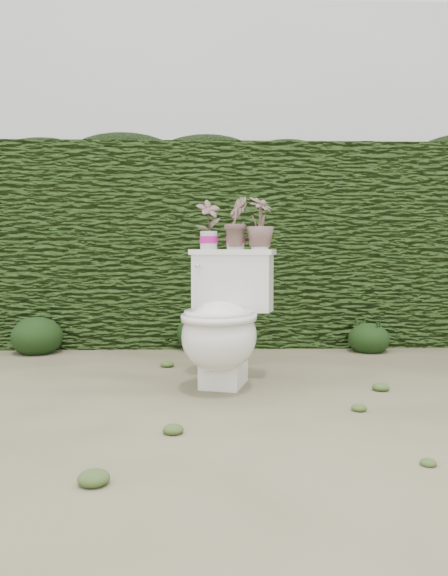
{
  "coord_description": "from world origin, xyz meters",
  "views": [
    {
      "loc": [
        -0.02,
        -3.21,
        0.78
      ],
      "look_at": [
        0.09,
        0.07,
        0.55
      ],
      "focal_mm": 35.0,
      "sensor_mm": 36.0,
      "label": 1
    }
  ],
  "objects_px": {
    "potted_plant_left": "(209,225)",
    "toilet": "(223,324)",
    "potted_plant_center": "(235,224)",
    "potted_plant_right": "(260,224)"
  },
  "relations": [
    {
      "from": "toilet",
      "to": "potted_plant_right",
      "type": "bearing_deg",
      "value": 55.31
    },
    {
      "from": "toilet",
      "to": "potted_plant_left",
      "type": "bearing_deg",
      "value": 121.92
    },
    {
      "from": "potted_plant_left",
      "to": "potted_plant_right",
      "type": "distance_m",
      "value": 0.32
    },
    {
      "from": "potted_plant_right",
      "to": "potted_plant_left",
      "type": "bearing_deg",
      "value": 114.18
    },
    {
      "from": "toilet",
      "to": "potted_plant_left",
      "type": "distance_m",
      "value": 0.63
    },
    {
      "from": "toilet",
      "to": "potted_plant_right",
      "type": "distance_m",
      "value": 0.64
    },
    {
      "from": "potted_plant_left",
      "to": "toilet",
      "type": "bearing_deg",
      "value": -92.77
    },
    {
      "from": "potted_plant_center",
      "to": "potted_plant_right",
      "type": "bearing_deg",
      "value": -100.93
    },
    {
      "from": "potted_plant_left",
      "to": "potted_plant_right",
      "type": "relative_size",
      "value": 0.97
    },
    {
      "from": "toilet",
      "to": "potted_plant_center",
      "type": "distance_m",
      "value": 0.62
    }
  ]
}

